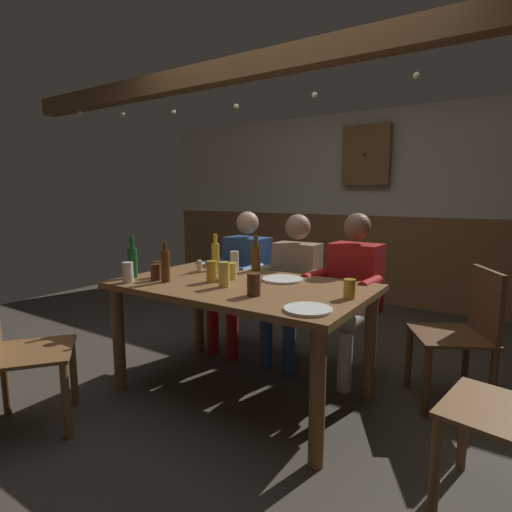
{
  "coord_description": "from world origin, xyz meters",
  "views": [
    {
      "loc": [
        1.49,
        -2.2,
        1.34
      ],
      "look_at": [
        0.0,
        0.08,
        0.92
      ],
      "focal_mm": 28.36,
      "sensor_mm": 36.0,
      "label": 1
    }
  ],
  "objects_px": {
    "pint_glass_5": "(224,274)",
    "pint_glass_8": "(254,284)",
    "dining_table": "(241,299)",
    "person_0": "(242,274)",
    "person_2": "(351,287)",
    "pint_glass_1": "(349,289)",
    "bottle_1": "(216,255)",
    "bottle_2": "(133,261)",
    "bottle_0": "(256,257)",
    "bottle_3": "(165,265)",
    "pint_glass_6": "(156,272)",
    "chair_empty_near_right": "(14,350)",
    "plate_1": "(308,309)",
    "pint_glass_3": "(212,271)",
    "plate_0": "(283,279)",
    "table_candle": "(200,265)",
    "pint_glass_4": "(231,271)",
    "wall_dart_cabinet": "(366,155)",
    "pint_glass_0": "(128,272)",
    "pint_glass_2": "(157,269)",
    "chair_empty_far_end": "(464,332)",
    "person_1": "(293,281)",
    "pint_glass_7": "(234,260)"
  },
  "relations": [
    {
      "from": "pint_glass_0",
      "to": "bottle_1",
      "type": "bearing_deg",
      "value": 73.19
    },
    {
      "from": "table_candle",
      "to": "pint_glass_3",
      "type": "relative_size",
      "value": 0.57
    },
    {
      "from": "person_0",
      "to": "wall_dart_cabinet",
      "type": "distance_m",
      "value": 2.34
    },
    {
      "from": "table_candle",
      "to": "pint_glass_2",
      "type": "bearing_deg",
      "value": -104.19
    },
    {
      "from": "pint_glass_1",
      "to": "pint_glass_2",
      "type": "height_order",
      "value": "pint_glass_2"
    },
    {
      "from": "pint_glass_2",
      "to": "pint_glass_4",
      "type": "relative_size",
      "value": 0.99
    },
    {
      "from": "pint_glass_5",
      "to": "pint_glass_8",
      "type": "bearing_deg",
      "value": -16.25
    },
    {
      "from": "chair_empty_near_right",
      "to": "plate_0",
      "type": "height_order",
      "value": "chair_empty_near_right"
    },
    {
      "from": "person_0",
      "to": "pint_glass_6",
      "type": "distance_m",
      "value": 0.96
    },
    {
      "from": "chair_empty_far_end",
      "to": "table_candle",
      "type": "relative_size",
      "value": 11.0
    },
    {
      "from": "plate_1",
      "to": "pint_glass_3",
      "type": "height_order",
      "value": "pint_glass_3"
    },
    {
      "from": "pint_glass_0",
      "to": "pint_glass_8",
      "type": "bearing_deg",
      "value": 10.35
    },
    {
      "from": "person_0",
      "to": "pint_glass_4",
      "type": "distance_m",
      "value": 0.75
    },
    {
      "from": "pint_glass_1",
      "to": "pint_glass_6",
      "type": "bearing_deg",
      "value": -168.72
    },
    {
      "from": "chair_empty_far_end",
      "to": "bottle_2",
      "type": "relative_size",
      "value": 3.03
    },
    {
      "from": "pint_glass_7",
      "to": "person_0",
      "type": "bearing_deg",
      "value": 116.18
    },
    {
      "from": "person_0",
      "to": "bottle_0",
      "type": "bearing_deg",
      "value": 140.03
    },
    {
      "from": "chair_empty_near_right",
      "to": "pint_glass_3",
      "type": "relative_size",
      "value": 6.26
    },
    {
      "from": "person_1",
      "to": "pint_glass_1",
      "type": "relative_size",
      "value": 10.76
    },
    {
      "from": "pint_glass_1",
      "to": "pint_glass_4",
      "type": "distance_m",
      "value": 0.87
    },
    {
      "from": "bottle_2",
      "to": "pint_glass_0",
      "type": "relative_size",
      "value": 2.16
    },
    {
      "from": "pint_glass_3",
      "to": "person_1",
      "type": "bearing_deg",
      "value": 76.04
    },
    {
      "from": "table_candle",
      "to": "plate_1",
      "type": "relative_size",
      "value": 0.33
    },
    {
      "from": "person_1",
      "to": "pint_glass_3",
      "type": "xyz_separation_m",
      "value": [
        -0.19,
        -0.78,
        0.18
      ]
    },
    {
      "from": "table_candle",
      "to": "bottle_3",
      "type": "distance_m",
      "value": 0.44
    },
    {
      "from": "plate_0",
      "to": "pint_glass_2",
      "type": "bearing_deg",
      "value": -153.96
    },
    {
      "from": "pint_glass_0",
      "to": "wall_dart_cabinet",
      "type": "distance_m",
      "value": 3.29
    },
    {
      "from": "chair_empty_near_right",
      "to": "bottle_0",
      "type": "xyz_separation_m",
      "value": [
        0.66,
        1.46,
        0.39
      ]
    },
    {
      "from": "chair_empty_far_end",
      "to": "pint_glass_6",
      "type": "height_order",
      "value": "chair_empty_far_end"
    },
    {
      "from": "bottle_0",
      "to": "pint_glass_0",
      "type": "height_order",
      "value": "bottle_0"
    },
    {
      "from": "chair_empty_far_end",
      "to": "pint_glass_0",
      "type": "relative_size",
      "value": 6.53
    },
    {
      "from": "person_0",
      "to": "bottle_3",
      "type": "xyz_separation_m",
      "value": [
        0.05,
        -0.95,
        0.22
      ]
    },
    {
      "from": "bottle_0",
      "to": "pint_glass_4",
      "type": "relative_size",
      "value": 2.4
    },
    {
      "from": "plate_0",
      "to": "bottle_2",
      "type": "height_order",
      "value": "bottle_2"
    },
    {
      "from": "table_candle",
      "to": "pint_glass_4",
      "type": "bearing_deg",
      "value": -17.25
    },
    {
      "from": "bottle_1",
      "to": "bottle_2",
      "type": "height_order",
      "value": "bottle_2"
    },
    {
      "from": "person_0",
      "to": "pint_glass_2",
      "type": "xyz_separation_m",
      "value": [
        -0.12,
        -0.87,
        0.16
      ]
    },
    {
      "from": "chair_empty_near_right",
      "to": "pint_glass_1",
      "type": "height_order",
      "value": "chair_empty_near_right"
    },
    {
      "from": "bottle_0",
      "to": "wall_dart_cabinet",
      "type": "relative_size",
      "value": 0.39
    },
    {
      "from": "pint_glass_1",
      "to": "bottle_3",
      "type": "bearing_deg",
      "value": -167.84
    },
    {
      "from": "person_0",
      "to": "plate_0",
      "type": "bearing_deg",
      "value": 145.79
    },
    {
      "from": "person_2",
      "to": "pint_glass_1",
      "type": "relative_size",
      "value": 10.96
    },
    {
      "from": "dining_table",
      "to": "person_0",
      "type": "xyz_separation_m",
      "value": [
        -0.49,
        0.71,
        -0.0
      ]
    },
    {
      "from": "plate_1",
      "to": "pint_glass_8",
      "type": "relative_size",
      "value": 1.88
    },
    {
      "from": "bottle_3",
      "to": "person_0",
      "type": "bearing_deg",
      "value": 92.74
    },
    {
      "from": "bottle_0",
      "to": "bottle_3",
      "type": "bearing_deg",
      "value": -113.42
    },
    {
      "from": "pint_glass_3",
      "to": "pint_glass_7",
      "type": "distance_m",
      "value": 0.45
    },
    {
      "from": "bottle_0",
      "to": "pint_glass_4",
      "type": "distance_m",
      "value": 0.35
    },
    {
      "from": "chair_empty_near_right",
      "to": "table_candle",
      "type": "distance_m",
      "value": 1.31
    },
    {
      "from": "dining_table",
      "to": "plate_0",
      "type": "relative_size",
      "value": 5.92
    }
  ]
}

